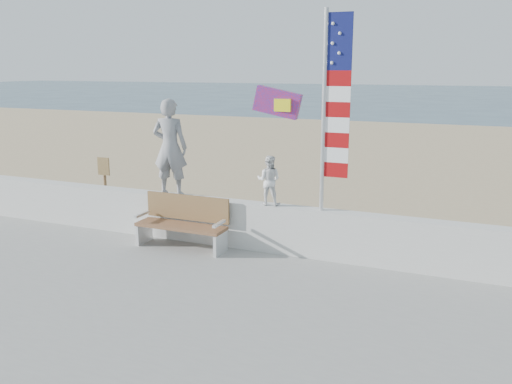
% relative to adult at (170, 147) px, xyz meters
% --- Properties ---
extents(ground, '(220.00, 220.00, 0.00)m').
position_rel_adult_xyz_m(ground, '(1.75, -2.00, -2.05)').
color(ground, '#2B4657').
rests_on(ground, ground).
extents(sand, '(90.00, 40.00, 0.08)m').
position_rel_adult_xyz_m(sand, '(1.75, 7.00, -2.01)').
color(sand, tan).
rests_on(sand, ground).
extents(seawall, '(30.00, 0.35, 0.90)m').
position_rel_adult_xyz_m(seawall, '(1.75, 0.00, -1.42)').
color(seawall, silver).
rests_on(seawall, boardwalk).
extents(adult, '(0.77, 0.57, 1.94)m').
position_rel_adult_xyz_m(adult, '(0.00, 0.00, 0.00)').
color(adult, gray).
rests_on(adult, seawall).
extents(child, '(0.50, 0.41, 0.94)m').
position_rel_adult_xyz_m(child, '(2.12, 0.00, -0.50)').
color(child, white).
rests_on(child, seawall).
extents(bench, '(1.80, 0.57, 1.00)m').
position_rel_adult_xyz_m(bench, '(0.52, -0.45, -1.36)').
color(bench, brown).
rests_on(bench, boardwalk).
extents(flag, '(0.50, 0.08, 3.50)m').
position_rel_adult_xyz_m(flag, '(3.27, -0.00, 0.94)').
color(flag, silver).
rests_on(flag, seawall).
extents(parafoil_kite, '(1.06, 0.41, 0.71)m').
position_rel_adult_xyz_m(parafoil_kite, '(1.71, 1.59, 0.83)').
color(parafoil_kite, red).
rests_on(parafoil_kite, ground).
extents(sign, '(0.32, 0.07, 1.46)m').
position_rel_adult_xyz_m(sign, '(-2.45, 0.98, -1.10)').
color(sign, olive).
rests_on(sign, sand).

